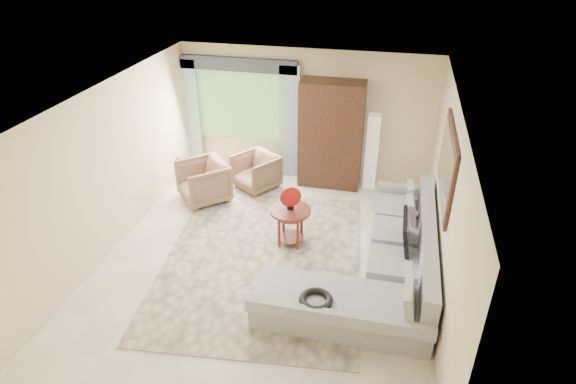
% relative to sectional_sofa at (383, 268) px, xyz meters
% --- Properties ---
extents(ground, '(6.00, 6.00, 0.00)m').
position_rel_sectional_sofa_xyz_m(ground, '(-1.78, 0.18, -0.28)').
color(ground, silver).
rests_on(ground, ground).
extents(area_rug, '(3.39, 4.28, 0.02)m').
position_rel_sectional_sofa_xyz_m(area_rug, '(-1.85, 0.13, -0.27)').
color(area_rug, beige).
rests_on(area_rug, ground).
extents(sectional_sofa, '(2.30, 3.46, 0.90)m').
position_rel_sectional_sofa_xyz_m(sectional_sofa, '(0.00, 0.00, 0.00)').
color(sectional_sofa, '#A2A4AB').
rests_on(sectional_sofa, ground).
extents(tv_screen, '(0.14, 0.74, 0.48)m').
position_rel_sectional_sofa_xyz_m(tv_screen, '(0.27, 0.34, 0.44)').
color(tv_screen, black).
rests_on(tv_screen, sectional_sofa).
extents(garden_hose, '(0.43, 0.43, 0.09)m').
position_rel_sectional_sofa_xyz_m(garden_hose, '(-0.78, -1.17, 0.26)').
color(garden_hose, black).
rests_on(garden_hose, sectional_sofa).
extents(coffee_table, '(0.66, 0.66, 0.66)m').
position_rel_sectional_sofa_xyz_m(coffee_table, '(-1.52, 0.67, 0.06)').
color(coffee_table, '#511B15').
rests_on(coffee_table, ground).
extents(red_disc, '(0.32, 0.16, 0.34)m').
position_rel_sectional_sofa_xyz_m(red_disc, '(-1.52, 0.67, 0.60)').
color(red_disc, '#A31710').
rests_on(red_disc, coffee_table).
extents(armchair_left, '(1.18, 1.18, 0.77)m').
position_rel_sectional_sofa_xyz_m(armchair_left, '(-3.43, 1.70, 0.10)').
color(armchair_left, '#8A664B').
rests_on(armchair_left, ground).
extents(armchair_right, '(1.05, 1.05, 0.70)m').
position_rel_sectional_sofa_xyz_m(armchair_right, '(-2.61, 2.38, 0.07)').
color(armchair_right, '#815E46').
rests_on(armchair_right, ground).
extents(potted_plant, '(0.53, 0.50, 0.48)m').
position_rel_sectional_sofa_xyz_m(potted_plant, '(-4.22, 2.53, -0.04)').
color(potted_plant, '#999999').
rests_on(potted_plant, ground).
extents(armoire, '(1.20, 0.55, 2.10)m').
position_rel_sectional_sofa_xyz_m(armoire, '(-1.23, 2.90, 0.77)').
color(armoire, black).
rests_on(armoire, ground).
extents(floor_lamp, '(0.24, 0.24, 1.50)m').
position_rel_sectional_sofa_xyz_m(floor_lamp, '(-0.43, 2.96, 0.47)').
color(floor_lamp, silver).
rests_on(floor_lamp, ground).
extents(window, '(1.80, 0.04, 1.40)m').
position_rel_sectional_sofa_xyz_m(window, '(-3.13, 3.15, 1.12)').
color(window, '#669E59').
rests_on(window, wall_back).
extents(curtain_left, '(0.40, 0.08, 2.30)m').
position_rel_sectional_sofa_xyz_m(curtain_left, '(-4.18, 3.06, 0.87)').
color(curtain_left, '#9EB7CC').
rests_on(curtain_left, ground).
extents(curtain_right, '(0.40, 0.08, 2.30)m').
position_rel_sectional_sofa_xyz_m(curtain_right, '(-2.08, 3.06, 0.87)').
color(curtain_right, '#9EB7CC').
rests_on(curtain_right, ground).
extents(valance, '(2.40, 0.12, 0.26)m').
position_rel_sectional_sofa_xyz_m(valance, '(-3.13, 3.08, 1.97)').
color(valance, '#1E232D').
rests_on(valance, wall_back).
extents(wall_mirror, '(0.05, 1.70, 1.05)m').
position_rel_sectional_sofa_xyz_m(wall_mirror, '(0.68, 0.53, 1.47)').
color(wall_mirror, black).
rests_on(wall_mirror, wall_right).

